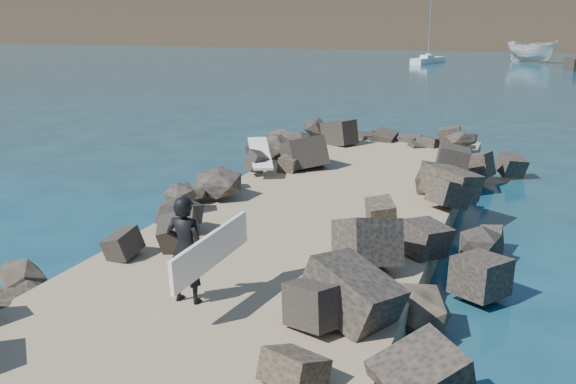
% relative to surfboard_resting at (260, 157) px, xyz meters
% --- Properties ---
extents(ground, '(800.00, 800.00, 0.00)m').
position_rel_surfboard_resting_xyz_m(ground, '(2.73, -3.96, -1.04)').
color(ground, '#0F384C').
rests_on(ground, ground).
extents(jetty, '(6.00, 26.00, 0.60)m').
position_rel_surfboard_resting_xyz_m(jetty, '(2.73, -5.96, -0.74)').
color(jetty, '#8C7759').
rests_on(jetty, ground).
extents(riprap_left, '(2.60, 22.00, 1.00)m').
position_rel_surfboard_resting_xyz_m(riprap_left, '(-0.17, -5.46, -0.54)').
color(riprap_left, black).
rests_on(riprap_left, ground).
extents(riprap_right, '(2.60, 22.00, 1.00)m').
position_rel_surfboard_resting_xyz_m(riprap_right, '(5.63, -5.46, -0.54)').
color(riprap_right, black).
rests_on(riprap_right, ground).
extents(surfboard_resting, '(1.55, 2.25, 0.08)m').
position_rel_surfboard_resting_xyz_m(surfboard_resting, '(0.00, 0.00, 0.00)').
color(surfboard_resting, white).
rests_on(surfboard_resting, riprap_left).
extents(boat_imported, '(6.73, 6.01, 2.55)m').
position_rel_surfboard_resting_xyz_m(boat_imported, '(7.07, 62.96, 0.24)').
color(boat_imported, silver).
rests_on(boat_imported, ground).
extents(surfer_with_board, '(0.90, 2.16, 1.74)m').
position_rel_surfboard_resting_xyz_m(surfer_with_board, '(2.46, -8.64, 0.44)').
color(surfer_with_board, black).
rests_on(surfer_with_board, jetty).
extents(sailboat_b, '(3.12, 6.12, 7.36)m').
position_rel_surfboard_resting_xyz_m(sailboat_b, '(-3.79, 57.30, -0.69)').
color(sailboat_b, white).
rests_on(sailboat_b, ground).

